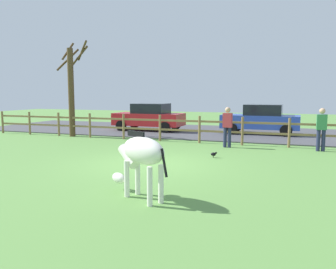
{
  "coord_description": "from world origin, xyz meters",
  "views": [
    {
      "loc": [
        4.21,
        -9.74,
        2.19
      ],
      "look_at": [
        0.08,
        1.46,
        0.77
      ],
      "focal_mm": 37.01,
      "sensor_mm": 36.0,
      "label": 1
    }
  ],
  "objects_px": {
    "zebra": "(141,155)",
    "parked_car_blue": "(261,119)",
    "visitor_left_of_tree": "(321,127)",
    "parked_car_red": "(149,117)",
    "visitor_right_of_tree": "(227,125)",
    "crow_on_grass": "(214,154)",
    "bare_tree": "(72,88)"
  },
  "relations": [
    {
      "from": "crow_on_grass",
      "to": "parked_car_red",
      "type": "relative_size",
      "value": 0.05
    },
    {
      "from": "parked_car_red",
      "to": "visitor_right_of_tree",
      "type": "relative_size",
      "value": 2.45
    },
    {
      "from": "crow_on_grass",
      "to": "visitor_left_of_tree",
      "type": "xyz_separation_m",
      "value": [
        3.51,
        2.72,
        0.78
      ]
    },
    {
      "from": "crow_on_grass",
      "to": "visitor_right_of_tree",
      "type": "height_order",
      "value": "visitor_right_of_tree"
    },
    {
      "from": "crow_on_grass",
      "to": "parked_car_blue",
      "type": "distance_m",
      "value": 7.45
    },
    {
      "from": "crow_on_grass",
      "to": "parked_car_blue",
      "type": "relative_size",
      "value": 0.05
    },
    {
      "from": "visitor_left_of_tree",
      "to": "crow_on_grass",
      "type": "bearing_deg",
      "value": -142.25
    },
    {
      "from": "parked_car_blue",
      "to": "visitor_right_of_tree",
      "type": "height_order",
      "value": "visitor_right_of_tree"
    },
    {
      "from": "zebra",
      "to": "visitor_left_of_tree",
      "type": "distance_m",
      "value": 8.74
    },
    {
      "from": "zebra",
      "to": "visitor_left_of_tree",
      "type": "relative_size",
      "value": 1.06
    },
    {
      "from": "crow_on_grass",
      "to": "bare_tree",
      "type": "bearing_deg",
      "value": 157.35
    },
    {
      "from": "parked_car_red",
      "to": "parked_car_blue",
      "type": "distance_m",
      "value": 6.25
    },
    {
      "from": "bare_tree",
      "to": "parked_car_blue",
      "type": "bearing_deg",
      "value": 23.91
    },
    {
      "from": "parked_car_blue",
      "to": "crow_on_grass",
      "type": "bearing_deg",
      "value": -96.67
    },
    {
      "from": "parked_car_red",
      "to": "zebra",
      "type": "bearing_deg",
      "value": -67.43
    },
    {
      "from": "crow_on_grass",
      "to": "visitor_right_of_tree",
      "type": "relative_size",
      "value": 0.13
    },
    {
      "from": "zebra",
      "to": "parked_car_blue",
      "type": "height_order",
      "value": "parked_car_blue"
    },
    {
      "from": "visitor_left_of_tree",
      "to": "visitor_right_of_tree",
      "type": "xyz_separation_m",
      "value": [
        -3.51,
        -0.29,
        0.0
      ]
    },
    {
      "from": "parked_car_red",
      "to": "visitor_left_of_tree",
      "type": "xyz_separation_m",
      "value": [
        8.89,
        -4.18,
        0.06
      ]
    },
    {
      "from": "zebra",
      "to": "visitor_right_of_tree",
      "type": "height_order",
      "value": "visitor_right_of_tree"
    },
    {
      "from": "parked_car_red",
      "to": "visitor_left_of_tree",
      "type": "relative_size",
      "value": 2.45
    },
    {
      "from": "parked_car_red",
      "to": "parked_car_blue",
      "type": "height_order",
      "value": "same"
    },
    {
      "from": "bare_tree",
      "to": "parked_car_red",
      "type": "distance_m",
      "value": 4.74
    },
    {
      "from": "crow_on_grass",
      "to": "visitor_right_of_tree",
      "type": "bearing_deg",
      "value": 89.9
    },
    {
      "from": "zebra",
      "to": "parked_car_blue",
      "type": "distance_m",
      "value": 12.53
    },
    {
      "from": "visitor_left_of_tree",
      "to": "zebra",
      "type": "bearing_deg",
      "value": -116.49
    },
    {
      "from": "parked_car_red",
      "to": "visitor_right_of_tree",
      "type": "xyz_separation_m",
      "value": [
        5.38,
        -4.47,
        0.06
      ]
    },
    {
      "from": "zebra",
      "to": "parked_car_blue",
      "type": "relative_size",
      "value": 0.43
    },
    {
      "from": "parked_car_blue",
      "to": "visitor_right_of_tree",
      "type": "xyz_separation_m",
      "value": [
        -0.86,
        -4.94,
        0.06
      ]
    },
    {
      "from": "parked_car_blue",
      "to": "visitor_left_of_tree",
      "type": "relative_size",
      "value": 2.45
    },
    {
      "from": "bare_tree",
      "to": "visitor_left_of_tree",
      "type": "xyz_separation_m",
      "value": [
        11.63,
        -0.67,
        -1.57
      ]
    },
    {
      "from": "visitor_left_of_tree",
      "to": "visitor_right_of_tree",
      "type": "height_order",
      "value": "same"
    }
  ]
}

